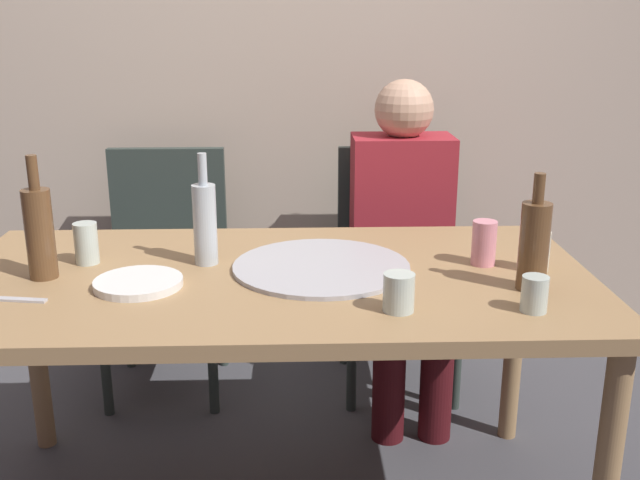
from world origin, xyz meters
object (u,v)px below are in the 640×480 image
Objects in this scene: plate_stack at (138,283)px; dining_table at (273,300)px; beer_bottle at (205,222)px; chair_left at (166,255)px; wine_bottle at (534,244)px; soda_can at (484,243)px; chair_right at (397,253)px; guest_in_sweater at (404,232)px; tumbler_near at (399,292)px; wine_glass at (86,243)px; short_glass at (535,294)px; pizza_tray at (321,267)px; tumbler_far at (537,251)px; table_knife at (2,299)px; water_bottle at (39,231)px.

dining_table is at bearing 14.15° from plate_stack.
plate_stack is at bearing -130.60° from beer_bottle.
chair_left is (-0.43, 0.84, -0.14)m from dining_table.
soda_can is at bearing 110.71° from wine_bottle.
dining_table is 0.96m from chair_right.
guest_in_sweater is at bearing 56.71° from dining_table.
tumbler_near is 0.89m from wine_glass.
beer_bottle is at bearing 155.00° from short_glass.
tumbler_far is at bearing -3.15° from pizza_tray.
soda_can is at bearing -2.51° from beer_bottle.
table_knife is at bearing -116.05° from wine_glass.
wine_bottle is at bearing -69.29° from soda_can.
chair_left is (0.21, 1.00, -0.22)m from table_knife.
wine_glass is 0.51× the size of plate_stack.
water_bottle is at bearing 81.53° from table_knife.
wine_glass is (-1.21, 0.10, 0.00)m from tumbler_far.
wine_glass is 0.31m from table_knife.
soda_can is 0.92m from plate_stack.
beer_bottle is at bearing 49.40° from plate_stack.
guest_in_sweater is at bearing 103.50° from wine_bottle.
tumbler_near is at bearing -159.45° from wine_bottle.
wine_bottle is (0.64, -0.13, 0.19)m from dining_table.
wine_glass is 0.78m from chair_left.
beer_bottle is (-0.31, 0.06, 0.11)m from pizza_tray.
table_knife is at bearing -165.61° from dining_table.
soda_can is at bearing -2.49° from wine_glass.
wine_bottle is 0.17m from short_glass.
short_glass is at bearing 132.97° from chair_left.
chair_right is at bearing 68.27° from pizza_tray.
short_glass is (0.79, -0.37, -0.08)m from beer_bottle.
water_bottle is 3.79× the size of short_glass.
water_bottle is 0.27× the size of guest_in_sweater.
wine_bottle is 2.58× the size of wine_glass.
plate_stack is (-0.33, -0.08, 0.08)m from dining_table.
wine_bottle is 0.86m from guest_in_sweater.
pizza_tray is (0.13, 0.04, 0.08)m from dining_table.
soda_can is (1.16, 0.07, -0.06)m from water_bottle.
soda_can is 0.55× the size of table_knife.
wine_bottle is at bearing -11.57° from dining_table.
soda_can reaches higher than tumbler_far.
beer_bottle reaches higher than dining_table.
water_bottle is 3.56× the size of tumbler_near.
chair_left is at bearing 108.34° from beer_bottle.
tumbler_near is at bearing -41.42° from dining_table.
tumbler_near is (-0.35, -0.13, -0.07)m from wine_bottle.
tumbler_far is at bearing -4.77° from wine_glass.
water_bottle is at bearing 39.01° from chair_right.
tumbler_near is (0.17, -0.30, 0.04)m from pizza_tray.
chair_right is (0.88, 0.00, 0.00)m from chair_left.
wine_bottle reaches higher than tumbler_near.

